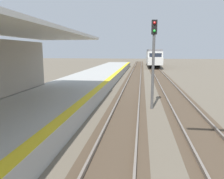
{
  "coord_description": "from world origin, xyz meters",
  "views": [
    {
      "loc": [
        2.76,
        3.45,
        3.44
      ],
      "look_at": [
        1.72,
        11.14,
        2.1
      ],
      "focal_mm": 35.48,
      "sensor_mm": 36.0,
      "label": 1
    }
  ],
  "objects": [
    {
      "name": "station_platform",
      "position": [
        -2.5,
        16.0,
        0.45
      ],
      "size": [
        5.0,
        80.0,
        0.91
      ],
      "color": "#A8A8A3",
      "rests_on": "ground"
    },
    {
      "name": "track_pair_nearest_platform",
      "position": [
        1.9,
        20.0,
        0.05
      ],
      "size": [
        2.34,
        120.0,
        0.16
      ],
      "color": "#4C3D2D",
      "rests_on": "ground"
    },
    {
      "name": "track_pair_middle",
      "position": [
        5.3,
        20.0,
        0.05
      ],
      "size": [
        2.34,
        120.0,
        0.16
      ],
      "color": "#4C3D2D",
      "rests_on": "ground"
    },
    {
      "name": "approaching_train",
      "position": [
        5.3,
        55.93,
        2.18
      ],
      "size": [
        2.93,
        19.6,
        4.76
      ],
      "color": "silver",
      "rests_on": "ground"
    },
    {
      "name": "rail_signal_post",
      "position": [
        3.41,
        16.69,
        3.19
      ],
      "size": [
        0.32,
        0.34,
        5.2
      ],
      "color": "#4C4C4C",
      "rests_on": "ground"
    }
  ]
}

